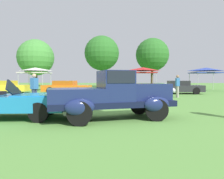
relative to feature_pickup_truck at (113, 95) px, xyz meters
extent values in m
plane|color=#568C3D|center=(-0.06, 0.41, -0.87)|extent=(120.00, 120.00, 0.00)
cube|color=black|center=(-0.04, -0.01, -0.31)|extent=(4.55, 2.77, 0.20)
cube|color=navy|center=(1.18, 0.41, 0.07)|extent=(1.86, 1.55, 0.60)
ellipsoid|color=silver|center=(1.96, 0.67, 0.05)|extent=(0.32, 0.54, 0.68)
cube|color=navy|center=(0.07, 0.03, 0.31)|extent=(1.42, 1.63, 1.04)
cube|color=black|center=(0.07, 0.03, 0.61)|extent=(1.34, 1.64, 0.40)
cube|color=navy|center=(-1.19, -0.41, -0.01)|extent=(2.23, 1.94, 0.48)
ellipsoid|color=navy|center=(1.02, 1.11, -0.31)|extent=(0.99, 0.64, 0.52)
ellipsoid|color=navy|center=(1.48, -0.25, -0.31)|extent=(0.99, 0.64, 0.52)
ellipsoid|color=navy|center=(-1.43, 0.27, -0.31)|extent=(0.99, 0.64, 0.52)
ellipsoid|color=navy|center=(-0.96, -1.09, -0.31)|extent=(0.99, 0.64, 0.52)
sphere|color=silver|center=(1.86, 1.10, 0.13)|extent=(0.18, 0.18, 0.18)
sphere|color=silver|center=(2.15, 0.27, 0.13)|extent=(0.18, 0.18, 0.18)
cylinder|color=black|center=(1.02, 1.11, -0.49)|extent=(0.76, 0.24, 0.76)
cylinder|color=black|center=(1.48, -0.25, -0.49)|extent=(0.76, 0.24, 0.76)
cylinder|color=black|center=(-1.43, 0.27, -0.49)|extent=(0.76, 0.24, 0.76)
cylinder|color=black|center=(-0.96, -1.09, -0.49)|extent=(0.76, 0.24, 0.76)
cube|color=#1E7AB7|center=(-3.79, -0.03, -0.30)|extent=(4.37, 2.10, 0.52)
cube|color=#1E7AB7|center=(-2.56, 0.08, -0.10)|extent=(1.83, 1.59, 0.20)
cube|color=black|center=(-3.53, -0.01, 0.12)|extent=(0.17, 1.25, 0.82)
cube|color=silver|center=(-1.60, 0.17, -0.59)|extent=(0.25, 1.65, 0.12)
cylinder|color=black|center=(-2.52, 0.86, -0.54)|extent=(0.66, 0.20, 0.66)
cylinder|color=black|center=(-2.38, -0.68, -0.54)|extent=(0.66, 0.20, 0.66)
cube|color=yellow|center=(-10.92, 12.81, -0.37)|extent=(4.16, 1.86, 0.60)
cube|color=gold|center=(-11.08, 12.81, 0.13)|extent=(1.86, 1.52, 0.44)
cylinder|color=black|center=(-9.66, 12.10, -0.55)|extent=(0.64, 0.22, 0.64)
cube|color=orange|center=(-4.85, 12.32, -0.37)|extent=(4.61, 2.10, 0.60)
cube|color=#BB5914|center=(-5.03, 12.33, 0.13)|extent=(2.10, 1.63, 0.44)
cylinder|color=black|center=(-3.59, 11.42, -0.55)|extent=(0.64, 0.22, 0.64)
cylinder|color=black|center=(-6.26, 11.68, -0.55)|extent=(0.64, 0.22, 0.64)
cube|color=#28282D|center=(5.79, 12.51, -0.37)|extent=(4.09, 1.75, 0.60)
cube|color=black|center=(5.63, 12.51, 0.13)|extent=(1.81, 1.47, 0.44)
cylinder|color=black|center=(7.02, 11.76, -0.55)|extent=(0.64, 0.22, 0.64)
cylinder|color=black|center=(4.58, 11.72, -0.55)|extent=(0.64, 0.22, 0.64)
cylinder|color=#9E998E|center=(4.54, 8.78, -0.44)|extent=(0.16, 0.16, 0.86)
cylinder|color=#9E998E|center=(4.54, 8.58, -0.44)|extent=(0.16, 0.16, 0.86)
cube|color=#336BB2|center=(4.54, 8.68, 0.29)|extent=(0.24, 0.40, 0.60)
sphere|color=#936B4C|center=(4.54, 8.68, 0.71)|extent=(0.22, 0.22, 0.22)
cylinder|color=#283351|center=(-4.37, 3.89, -0.44)|extent=(0.16, 0.16, 0.86)
cylinder|color=#283351|center=(-4.42, 3.70, -0.44)|extent=(0.16, 0.16, 0.86)
cube|color=#336BB2|center=(-4.40, 3.80, 0.29)|extent=(0.33, 0.44, 0.60)
sphere|color=tan|center=(-4.40, 3.80, 0.71)|extent=(0.22, 0.22, 0.22)
cylinder|color=#B7B7BC|center=(-8.41, 18.27, 0.16)|extent=(0.05, 0.05, 2.05)
cylinder|color=#B7B7BC|center=(-8.41, 15.51, 0.16)|extent=(0.05, 0.05, 2.05)
cylinder|color=#B7B7BC|center=(-11.16, 18.27, 0.16)|extent=(0.05, 0.05, 2.05)
cylinder|color=#B7B7BC|center=(-11.16, 15.51, 0.16)|extent=(0.05, 0.05, 2.05)
cube|color=silver|center=(-9.78, 16.89, 1.23)|extent=(3.06, 3.06, 0.10)
pyramid|color=silver|center=(-9.78, 16.89, 1.65)|extent=(3.00, 3.00, 0.38)
cylinder|color=#B7B7BC|center=(4.08, 18.17, 0.16)|extent=(0.05, 0.05, 2.05)
cylinder|color=#B7B7BC|center=(4.08, 15.57, 0.16)|extent=(0.05, 0.05, 2.05)
cylinder|color=#B7B7BC|center=(1.49, 18.17, 0.16)|extent=(0.05, 0.05, 2.05)
cylinder|color=#B7B7BC|center=(1.49, 15.57, 0.16)|extent=(0.05, 0.05, 2.05)
cube|color=red|center=(2.78, 16.87, 1.23)|extent=(2.88, 2.88, 0.10)
pyramid|color=red|center=(2.78, 16.87, 1.65)|extent=(2.82, 2.82, 0.38)
cylinder|color=#B7B7BC|center=(11.78, 19.39, 0.16)|extent=(0.05, 0.05, 2.05)
cylinder|color=#B7B7BC|center=(8.84, 19.39, 0.16)|extent=(0.05, 0.05, 2.05)
cylinder|color=#B7B7BC|center=(8.84, 16.45, 0.16)|extent=(0.05, 0.05, 2.05)
cube|color=#2D429E|center=(10.31, 17.92, 1.23)|extent=(3.26, 3.26, 0.10)
pyramid|color=#2D429E|center=(10.31, 17.92, 1.65)|extent=(3.20, 3.20, 0.38)
cylinder|color=#47331E|center=(-15.25, 30.38, 0.85)|extent=(0.44, 0.44, 3.43)
sphere|color=#428938|center=(-15.25, 30.38, 4.37)|extent=(6.54, 6.54, 6.54)
cylinder|color=#47331E|center=(-2.94, 27.59, 1.16)|extent=(0.44, 0.44, 4.04)
sphere|color=#286623|center=(-2.94, 27.59, 4.75)|extent=(5.73, 5.73, 5.73)
cylinder|color=#47331E|center=(5.95, 31.46, 1.18)|extent=(0.44, 0.44, 4.10)
sphere|color=#286623|center=(5.95, 31.46, 4.89)|extent=(6.01, 6.01, 6.01)
camera|label=1|loc=(0.29, -7.31, 0.56)|focal=33.62mm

